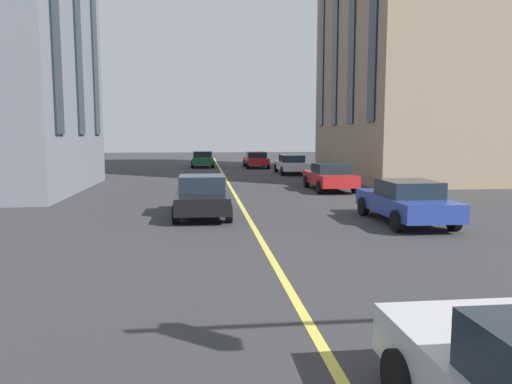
{
  "coord_description": "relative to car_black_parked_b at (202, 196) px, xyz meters",
  "views": [
    {
      "loc": [
        1.21,
        1.56,
        2.78
      ],
      "look_at": [
        10.63,
        0.48,
        1.66
      ],
      "focal_mm": 33.74,
      "sensor_mm": 36.0,
      "label": 1
    }
  ],
  "objects": [
    {
      "name": "car_red_trailing",
      "position": [
        24.45,
        -4.67,
        0.0
      ],
      "size": [
        4.4,
        1.95,
        1.37
      ],
      "color": "#B21E1E",
      "rests_on": "ground_plane"
    },
    {
      "name": "lane_centre_line",
      "position": [
        2.33,
        -1.54,
        -0.7
      ],
      "size": [
        80.0,
        0.16,
        0.01
      ],
      "color": "#D8C64C",
      "rests_on": "ground_plane"
    },
    {
      "name": "car_green_parked_a",
      "position": [
        25.81,
        -0.12,
        0.0
      ],
      "size": [
        4.4,
        1.95,
        1.37
      ],
      "color": "#1E6038",
      "rests_on": "ground_plane"
    },
    {
      "name": "car_blue_near",
      "position": [
        -1.98,
        -6.44,
        0.0
      ],
      "size": [
        4.4,
        1.95,
        1.37
      ],
      "color": "navy",
      "rests_on": "ground_plane"
    },
    {
      "name": "car_black_parked_b",
      "position": [
        0.0,
        0.0,
        0.0
      ],
      "size": [
        3.9,
        1.89,
        1.4
      ],
      "color": "black",
      "rests_on": "ground_plane"
    },
    {
      "name": "car_white_oncoming",
      "position": [
        17.64,
        -6.44,
        0.0
      ],
      "size": [
        4.4,
        1.95,
        1.37
      ],
      "color": "silver",
      "rests_on": "ground_plane"
    },
    {
      "name": "car_red_far",
      "position": [
        7.14,
        -6.44,
        0.0
      ],
      "size": [
        4.4,
        1.95,
        1.37
      ],
      "color": "#B21E1E",
      "rests_on": "ground_plane"
    }
  ]
}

